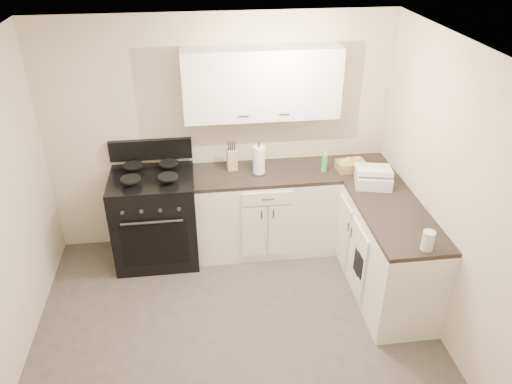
{
  "coord_description": "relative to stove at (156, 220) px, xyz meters",
  "views": [
    {
      "loc": [
        -0.24,
        -3.06,
        3.34
      ],
      "look_at": [
        0.26,
        0.85,
        1.08
      ],
      "focal_mm": 35.0,
      "sensor_mm": 36.0,
      "label": 1
    }
  ],
  "objects": [
    {
      "name": "wall_back",
      "position": [
        0.73,
        0.32,
        0.79
      ],
      "size": [
        3.6,
        0.0,
        3.6
      ],
      "primitive_type": "plane",
      "rotation": [
        1.57,
        0.0,
        0.0
      ],
      "color": "beige",
      "rests_on": "ground"
    },
    {
      "name": "oven_mitt_far",
      "position": [
        1.9,
        -0.97,
        -0.01
      ],
      "size": [
        0.02,
        0.14,
        0.24
      ],
      "primitive_type": "cube",
      "color": "black",
      "rests_on": "base_cabinets_right"
    },
    {
      "name": "base_cabinets_back",
      "position": [
        1.15,
        0.02,
        -0.01
      ],
      "size": [
        1.55,
        0.6,
        0.9
      ],
      "primitive_type": "cube",
      "color": "white",
      "rests_on": "floor"
    },
    {
      "name": "soap_bottle",
      "position": [
        1.78,
        -0.03,
        0.58
      ],
      "size": [
        0.08,
        0.08,
        0.19
      ],
      "primitive_type": "cylinder",
      "rotation": [
        0.0,
        0.0,
        0.18
      ],
      "color": "green",
      "rests_on": "countertop_back"
    },
    {
      "name": "stove",
      "position": [
        0.0,
        0.0,
        0.0
      ],
      "size": [
        0.85,
        0.73,
        1.03
      ],
      "primitive_type": "cube",
      "color": "black",
      "rests_on": "floor"
    },
    {
      "name": "floor",
      "position": [
        0.73,
        -1.48,
        -0.46
      ],
      "size": [
        3.6,
        3.6,
        0.0
      ],
      "primitive_type": "plane",
      "color": "#473F38",
      "rests_on": "ground"
    },
    {
      "name": "countertop_right",
      "position": [
        2.23,
        -0.63,
        0.46
      ],
      "size": [
        0.6,
        1.9,
        0.04
      ],
      "primitive_type": "cube",
      "color": "black",
      "rests_on": "base_cabinets_right"
    },
    {
      "name": "countertop_back",
      "position": [
        1.15,
        0.02,
        0.46
      ],
      "size": [
        1.55,
        0.6,
        0.04
      ],
      "primitive_type": "cube",
      "color": "black",
      "rests_on": "base_cabinets_back"
    },
    {
      "name": "wall_right",
      "position": [
        2.53,
        -1.48,
        0.79
      ],
      "size": [
        0.0,
        3.6,
        3.6
      ],
      "primitive_type": "plane",
      "rotation": [
        1.57,
        0.0,
        -1.57
      ],
      "color": "beige",
      "rests_on": "ground"
    },
    {
      "name": "wicker_basket",
      "position": [
        2.07,
        -0.04,
        0.53
      ],
      "size": [
        0.31,
        0.22,
        0.1
      ],
      "primitive_type": "cube",
      "rotation": [
        0.0,
        0.0,
        0.1
      ],
      "color": "#AD7C51",
      "rests_on": "countertop_right"
    },
    {
      "name": "upper_cabinets",
      "position": [
        1.15,
        0.18,
        1.38
      ],
      "size": [
        1.55,
        0.3,
        0.7
      ],
      "primitive_type": "cube",
      "color": "white",
      "rests_on": "wall_back"
    },
    {
      "name": "countertop_grill",
      "position": [
        2.19,
        -0.38,
        0.54
      ],
      "size": [
        0.41,
        0.39,
        0.13
      ],
      "primitive_type": "cube",
      "rotation": [
        0.0,
        0.0,
        -0.23
      ],
      "color": "white",
      "rests_on": "countertop_right"
    },
    {
      "name": "paper_towel",
      "position": [
        1.1,
        0.01,
        0.63
      ],
      "size": [
        0.13,
        0.13,
        0.3
      ],
      "primitive_type": "cylinder",
      "rotation": [
        0.0,
        0.0,
        -0.02
      ],
      "color": "white",
      "rests_on": "countertop_back"
    },
    {
      "name": "oven_mitt_near",
      "position": [
        1.9,
        -1.05,
        0.01
      ],
      "size": [
        0.02,
        0.13,
        0.23
      ],
      "primitive_type": "cube",
      "color": "black",
      "rests_on": "base_cabinets_right"
    },
    {
      "name": "base_cabinets_right",
      "position": [
        2.23,
        -0.63,
        -0.01
      ],
      "size": [
        0.6,
        1.9,
        0.9
      ],
      "primitive_type": "cube",
      "color": "white",
      "rests_on": "floor"
    },
    {
      "name": "glass_jar",
      "position": [
        2.27,
        -1.48,
        0.56
      ],
      "size": [
        0.13,
        0.13,
        0.17
      ],
      "primitive_type": "cylinder",
      "rotation": [
        0.0,
        0.0,
        -0.42
      ],
      "color": "silver",
      "rests_on": "countertop_right"
    },
    {
      "name": "ceiling",
      "position": [
        0.73,
        -1.48,
        2.04
      ],
      "size": [
        3.6,
        3.6,
        0.0
      ],
      "primitive_type": "plane",
      "color": "white",
      "rests_on": "wall_back"
    },
    {
      "name": "knife_block",
      "position": [
        0.83,
        0.13,
        0.59
      ],
      "size": [
        0.11,
        0.1,
        0.22
      ],
      "primitive_type": "cube",
      "rotation": [
        0.0,
        0.0,
        0.1
      ],
      "color": "tan",
      "rests_on": "countertop_back"
    }
  ]
}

